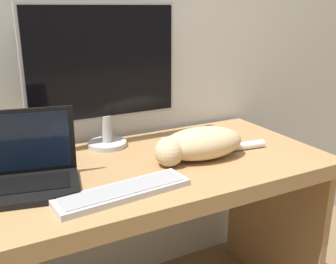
# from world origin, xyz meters

# --- Properties ---
(wall_back) EXTENTS (6.40, 0.06, 2.60)m
(wall_back) POSITION_xyz_m (0.00, 0.74, 1.30)
(wall_back) COLOR silver
(wall_back) RESTS_ON ground_plane
(desk) EXTENTS (1.55, 0.68, 0.76)m
(desk) POSITION_xyz_m (0.00, 0.34, 0.60)
(desk) COLOR #A37A4C
(desk) RESTS_ON ground_plane
(monitor) EXTENTS (0.62, 0.16, 0.58)m
(monitor) POSITION_xyz_m (0.02, 0.59, 1.08)
(monitor) COLOR #B2B2B7
(monitor) RESTS_ON desk
(laptop) EXTENTS (0.37, 0.30, 0.25)m
(laptop) POSITION_xyz_m (-0.34, 0.33, 0.81)
(laptop) COLOR black
(laptop) RESTS_ON desk
(external_keyboard) EXTENTS (0.44, 0.15, 0.02)m
(external_keyboard) POSITION_xyz_m (-0.09, 0.14, 0.77)
(external_keyboard) COLOR #BCBCC1
(external_keyboard) RESTS_ON desk
(cat) EXTENTS (0.50, 0.20, 0.12)m
(cat) POSITION_xyz_m (0.28, 0.28, 0.82)
(cat) COLOR #D1B284
(cat) RESTS_ON desk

